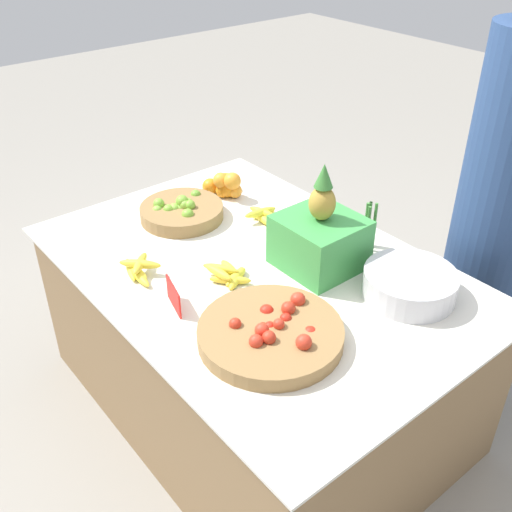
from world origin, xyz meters
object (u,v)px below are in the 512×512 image
Objects in this scene: lime_bowl at (181,211)px; produce_crate at (320,238)px; tomato_basket at (272,333)px; price_sign at (174,296)px; metal_bowl at (410,284)px; vendor_person at (494,220)px.

produce_crate reaches higher than lime_bowl.
price_sign reaches higher than tomato_basket.
lime_bowl reaches higher than metal_bowl.
metal_bowl is at bearing 17.82° from lime_bowl.
produce_crate is 0.72m from vendor_person.
price_sign is (-0.46, -0.67, -0.00)m from metal_bowl.
lime_bowl is 1.01m from metal_bowl.
lime_bowl is at bearing 159.70° from price_sign.
produce_crate is at bearing -162.33° from metal_bowl.
metal_bowl is at bearing 70.75° from price_sign.
price_sign is (0.51, -0.36, 0.01)m from lime_bowl.
vendor_person is (0.09, 1.07, 0.07)m from tomato_basket.
tomato_basket is 0.27× the size of vendor_person.
tomato_basket is 3.35× the size of price_sign.
metal_bowl is at bearing 76.89° from tomato_basket.
lime_bowl is 1.27m from vendor_person.
produce_crate is at bearing 93.12° from price_sign.
vendor_person reaches higher than price_sign.
vendor_person reaches higher than produce_crate.
price_sign is at bearing -101.99° from produce_crate.
vendor_person is (0.31, 0.66, -0.02)m from produce_crate.
tomato_basket is at bearing 38.80° from price_sign.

